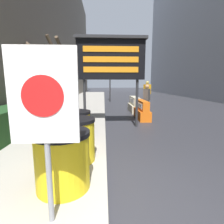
% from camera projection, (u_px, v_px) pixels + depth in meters
% --- Properties ---
extents(ground_plane, '(120.00, 120.00, 0.00)m').
position_uv_depth(ground_plane, '(108.00, 221.00, 2.16)').
color(ground_plane, '#2D2D33').
extents(hedge_strip, '(0.90, 6.13, 0.81)m').
position_uv_depth(hedge_strip, '(0.00, 125.00, 4.75)').
color(hedge_strip, '#1E421E').
rests_on(hedge_strip, sidewalk_left).
extents(bare_tree, '(2.03, 2.07, 3.66)m').
position_uv_depth(bare_tree, '(49.00, 75.00, 8.47)').
color(bare_tree, '#4C3D2D').
rests_on(bare_tree, sidewalk_left).
extents(barrel_drum_foreground, '(0.80, 0.80, 0.85)m').
position_uv_depth(barrel_drum_foreground, '(63.00, 160.00, 2.53)').
color(barrel_drum_foreground, yellow).
rests_on(barrel_drum_foreground, sidewalk_left).
extents(barrel_drum_middle, '(0.80, 0.80, 0.85)m').
position_uv_depth(barrel_drum_middle, '(75.00, 140.00, 3.43)').
color(barrel_drum_middle, yellow).
rests_on(barrel_drum_middle, sidewalk_left).
extents(barrel_drum_back, '(0.80, 0.80, 0.85)m').
position_uv_depth(barrel_drum_back, '(75.00, 128.00, 4.31)').
color(barrel_drum_back, yellow).
rests_on(barrel_drum_back, sidewalk_left).
extents(warning_sign, '(0.69, 0.08, 1.88)m').
position_uv_depth(warning_sign, '(44.00, 107.00, 1.74)').
color(warning_sign, gray).
rests_on(warning_sign, sidewalk_left).
extents(message_board, '(2.61, 0.36, 3.33)m').
position_uv_depth(message_board, '(111.00, 60.00, 6.37)').
color(message_board, '#28282B').
rests_on(message_board, ground_plane).
extents(jersey_barrier_orange_far, '(0.50, 1.71, 0.88)m').
position_uv_depth(jersey_barrier_orange_far, '(142.00, 111.00, 8.27)').
color(jersey_barrier_orange_far, orange).
rests_on(jersey_barrier_orange_far, ground_plane).
extents(jersey_barrier_cream, '(0.57, 1.81, 0.88)m').
position_uv_depth(jersey_barrier_cream, '(134.00, 105.00, 10.31)').
color(jersey_barrier_cream, beige).
rests_on(jersey_barrier_cream, ground_plane).
extents(traffic_cone_near, '(0.31, 0.31, 0.56)m').
position_uv_depth(traffic_cone_near, '(138.00, 113.00, 8.38)').
color(traffic_cone_near, black).
rests_on(traffic_cone_near, ground_plane).
extents(traffic_light_near_curb, '(0.28, 0.44, 3.98)m').
position_uv_depth(traffic_light_near_curb, '(110.00, 69.00, 15.40)').
color(traffic_light_near_curb, '#2D2D30').
rests_on(traffic_light_near_curb, ground_plane).
extents(pedestrian_worker, '(0.56, 0.48, 1.83)m').
position_uv_depth(pedestrian_worker, '(147.00, 91.00, 12.62)').
color(pedestrian_worker, '#23283D').
rests_on(pedestrian_worker, ground_plane).
extents(pedestrian_passerby, '(0.43, 0.49, 1.61)m').
position_uv_depth(pedestrian_passerby, '(147.00, 97.00, 9.08)').
color(pedestrian_passerby, '#514C42').
rests_on(pedestrian_passerby, ground_plane).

